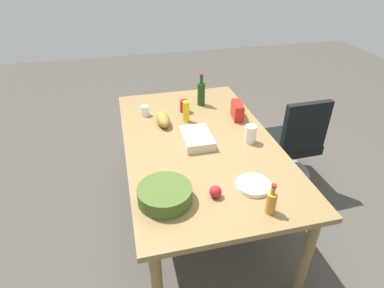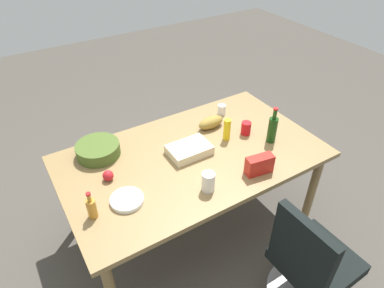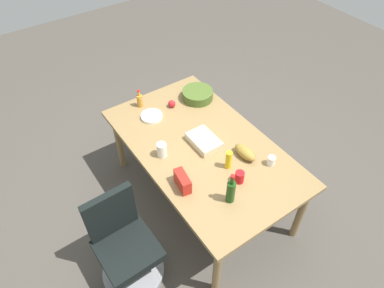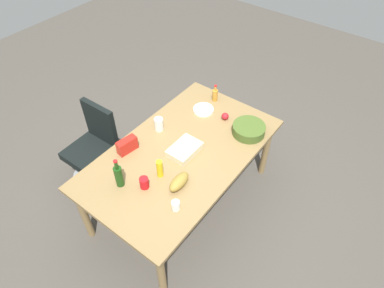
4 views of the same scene
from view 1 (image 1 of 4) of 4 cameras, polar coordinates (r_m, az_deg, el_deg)
ground_plane at (r=3.01m, az=1.17°, el=-12.40°), size 10.00×10.00×0.00m
conference_table at (r=2.55m, az=1.35°, el=-0.85°), size 1.99×1.16×0.80m
office_chair at (r=3.33m, az=17.10°, el=-0.90°), size 0.56×0.56×0.95m
salad_bowl at (r=1.94m, az=-4.87°, el=-8.95°), size 0.42×0.42×0.10m
apple_red at (r=1.97m, az=4.22°, el=-8.49°), size 0.08×0.08×0.08m
red_solo_cup at (r=2.92m, az=-1.38°, el=6.78°), size 0.10×0.10×0.11m
sheet_cake at (r=2.47m, az=0.85°, el=1.05°), size 0.32×0.22×0.07m
mustard_bottle at (r=2.75m, az=-1.06°, el=5.84°), size 0.06×0.06×0.18m
chip_bag_red at (r=2.84m, az=8.09°, el=5.95°), size 0.21×0.11×0.14m
bread_loaf at (r=2.72m, az=-5.22°, el=4.44°), size 0.25×0.12×0.10m
wine_bottle at (r=3.03m, az=1.66°, el=9.09°), size 0.08×0.08×0.31m
mayo_jar at (r=2.50m, az=10.38°, el=1.76°), size 0.10×0.10×0.14m
paper_plate_stack at (r=2.08m, az=10.90°, el=-7.24°), size 0.26×0.26×0.03m
paper_cup at (r=2.89m, az=-8.40°, el=5.90°), size 0.09×0.09×0.09m
dressing_bottle at (r=1.89m, az=13.98°, el=-10.00°), size 0.07×0.07×0.20m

